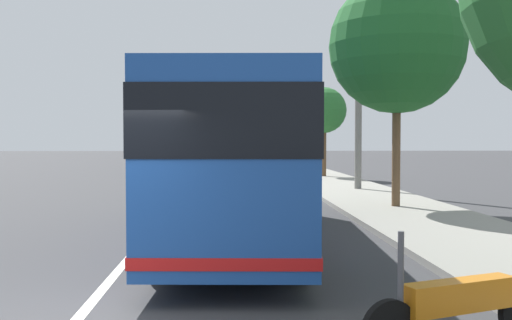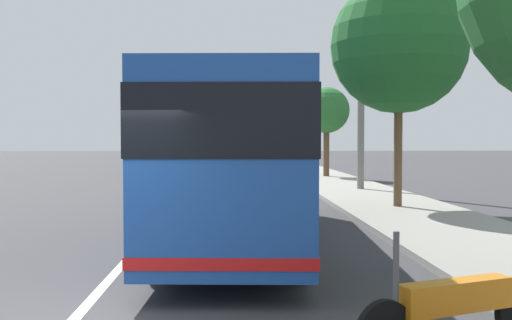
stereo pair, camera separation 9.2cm
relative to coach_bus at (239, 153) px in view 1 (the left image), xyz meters
The scene contains 9 objects.
sidewalk_curb 6.72m from the coach_bus, 48.48° to the right, with size 110.00×3.60×0.14m, color gray.
lane_divider_line 5.10m from the coach_bus, 25.35° to the left, with size 110.00×0.16×0.01m, color silver.
coach_bus is the anchor object (origin of this frame).
motorcycle_nearest_curb 7.04m from the coach_bus, 162.35° to the right, with size 0.89×2.21×1.25m.
car_side_street 37.21m from the coach_bus, ahead, with size 4.35×1.86×1.60m.
car_far_distant 26.27m from the coach_bus, ahead, with size 4.05×2.12×1.55m.
roadside_tree_mid_block 7.59m from the coach_bus, 44.42° to the right, with size 4.09×4.09×7.03m.
roadside_tree_far_block 20.38m from the coach_bus, 14.47° to the right, with size 2.56×2.56×5.09m.
utility_pole 12.51m from the coach_bus, 24.46° to the right, with size 0.28×0.28×7.75m, color slate.
Camera 1 is at (-6.56, -1.79, 2.13)m, focal length 40.52 mm.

